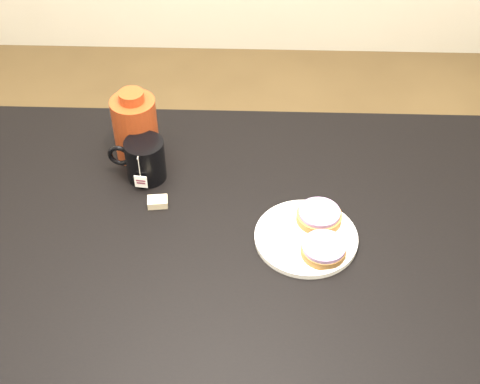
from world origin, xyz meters
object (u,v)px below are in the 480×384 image
(plate, at_px, (306,237))
(mug, at_px, (144,160))
(table, at_px, (215,259))
(bagel_back, at_px, (319,216))
(teabag_pouch, at_px, (158,202))
(bagel_front, at_px, (324,249))
(bagel_package, at_px, (135,127))

(plate, xyz_separation_m, mug, (-0.37, 0.19, 0.04))
(table, bearing_deg, bagel_back, 9.44)
(table, bearing_deg, plate, -3.26)
(table, height_order, teabag_pouch, teabag_pouch)
(bagel_front, bearing_deg, bagel_back, 92.36)
(bagel_front, bearing_deg, mug, 149.05)
(bagel_back, distance_m, teabag_pouch, 0.37)
(table, bearing_deg, bagel_front, -14.79)
(mug, xyz_separation_m, teabag_pouch, (0.04, -0.10, -0.04))
(plate, relative_size, bagel_package, 1.21)
(table, distance_m, bagel_package, 0.37)
(table, xyz_separation_m, plate, (0.20, -0.01, 0.09))
(plate, distance_m, bagel_package, 0.49)
(table, relative_size, bagel_front, 10.67)
(teabag_pouch, bearing_deg, bagel_back, -7.45)
(plate, xyz_separation_m, teabag_pouch, (-0.33, 0.10, 0.00))
(table, relative_size, teabag_pouch, 31.11)
(bagel_package, bearing_deg, teabag_pouch, -68.89)
(table, distance_m, bagel_back, 0.25)
(plate, relative_size, mug, 1.57)
(table, height_order, bagel_front, bagel_front)
(teabag_pouch, relative_size, bagel_package, 0.25)
(bagel_back, bearing_deg, bagel_front, -87.64)
(bagel_back, height_order, bagel_front, same)
(bagel_back, bearing_deg, plate, -120.72)
(table, xyz_separation_m, bagel_package, (-0.20, 0.26, 0.17))
(bagel_front, distance_m, bagel_package, 0.54)
(bagel_back, xyz_separation_m, bagel_front, (0.00, -0.10, 0.00))
(table, distance_m, teabag_pouch, 0.18)
(plate, height_order, teabag_pouch, teabag_pouch)
(mug, relative_size, teabag_pouch, 3.15)
(table, height_order, plate, plate)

